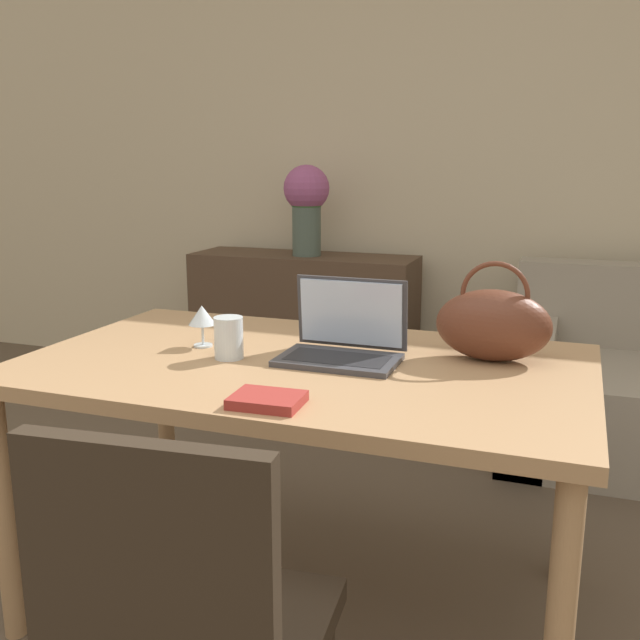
{
  "coord_description": "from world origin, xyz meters",
  "views": [
    {
      "loc": [
        0.64,
        -0.95,
        1.31
      ],
      "look_at": [
        -0.01,
        0.82,
        0.88
      ],
      "focal_mm": 40.0,
      "sensor_mm": 36.0,
      "label": 1
    }
  ],
  "objects": [
    {
      "name": "wall_back",
      "position": [
        0.0,
        3.01,
        1.35
      ],
      "size": [
        10.0,
        0.06,
        2.7
      ],
      "color": "beige",
      "rests_on": "ground_plane"
    },
    {
      "name": "handbag",
      "position": [
        0.44,
        1.0,
        0.87
      ],
      "size": [
        0.32,
        0.16,
        0.28
      ],
      "color": "#592D1E",
      "rests_on": "dining_table"
    },
    {
      "name": "wine_glass",
      "position": [
        -0.39,
        0.86,
        0.85
      ],
      "size": [
        0.08,
        0.08,
        0.12
      ],
      "color": "silver",
      "rests_on": "dining_table"
    },
    {
      "name": "drinking_glass",
      "position": [
        -0.26,
        0.77,
        0.82
      ],
      "size": [
        0.08,
        0.08,
        0.12
      ],
      "color": "silver",
      "rests_on": "dining_table"
    },
    {
      "name": "chair",
      "position": [
        0.05,
        -0.01,
        0.51
      ],
      "size": [
        0.48,
        0.48,
        0.91
      ],
      "rotation": [
        0.0,
        0.0,
        0.09
      ],
      "color": "#2D2319",
      "rests_on": "ground_plane"
    },
    {
      "name": "laptop",
      "position": [
        0.04,
        0.89,
        0.82
      ],
      "size": [
        0.33,
        0.24,
        0.22
      ],
      "color": "#38383D",
      "rests_on": "dining_table"
    },
    {
      "name": "book",
      "position": [
        -0.0,
        0.45,
        0.77
      ],
      "size": [
        0.17,
        0.13,
        0.02
      ],
      "rotation": [
        0.0,
        0.0,
        0.05
      ],
      "color": "maroon",
      "rests_on": "dining_table"
    },
    {
      "name": "dining_table",
      "position": [
        -0.05,
        0.82,
        0.68
      ],
      "size": [
        1.55,
        0.93,
        0.76
      ],
      "color": "#A87F56",
      "rests_on": "ground_plane"
    },
    {
      "name": "flower_vase",
      "position": [
        -0.76,
        2.68,
        1.09
      ],
      "size": [
        0.25,
        0.25,
        0.49
      ],
      "color": "#47564C",
      "rests_on": "sideboard"
    },
    {
      "name": "sideboard",
      "position": [
        -0.78,
        2.7,
        0.39
      ],
      "size": [
        1.25,
        0.4,
        0.79
      ],
      "color": "#4C3828",
      "rests_on": "ground_plane"
    }
  ]
}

